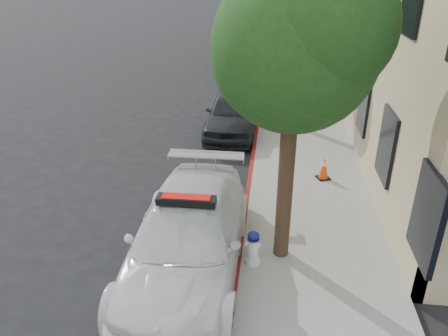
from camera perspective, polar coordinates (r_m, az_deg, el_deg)
name	(u,v)px	position (r m, az deg, el deg)	size (l,w,h in m)	color
ground	(165,202)	(11.20, -7.66, -4.40)	(120.00, 120.00, 0.00)	black
sidewalk	(296,93)	(20.15, 9.43, 9.60)	(3.20, 50.00, 0.15)	gray
curb_strip	(262,92)	(20.13, 4.99, 9.84)	(0.12, 50.00, 0.15)	maroon
tree_near	(297,48)	(7.46, 9.48, 15.25)	(2.92, 2.82, 5.62)	black
tree_mid	(289,6)	(15.40, 8.43, 20.24)	(2.77, 2.64, 5.43)	black
police_car	(188,237)	(8.50, -4.73, -9.00)	(2.15, 5.23, 1.66)	white
parked_car_mid	(233,112)	(15.34, 1.14, 7.33)	(1.72, 4.26, 1.45)	black
parked_car_far	(252,50)	(25.91, 3.62, 15.13)	(1.68, 4.80, 1.58)	#141A32
fire_hydrant	(253,248)	(8.63, 3.82, -10.40)	(0.31, 0.28, 0.73)	silver
traffic_cone	(324,168)	(12.09, 12.94, 0.01)	(0.43, 0.43, 0.64)	black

